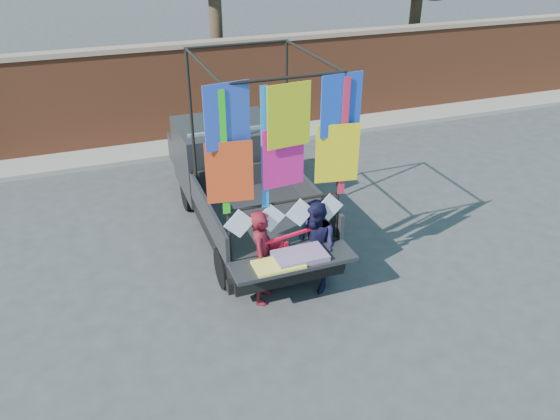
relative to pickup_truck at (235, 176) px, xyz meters
name	(u,v)px	position (x,y,z in m)	size (l,w,h in m)	color
ground	(287,272)	(0.25, -2.29, -0.91)	(90.00, 90.00, 0.00)	#38383A
brick_wall	(194,91)	(0.25, 4.71, 0.42)	(30.00, 0.45, 2.61)	brown
curb	(203,144)	(0.25, 4.01, -0.85)	(30.00, 1.20, 0.12)	gray
pickup_truck	(235,176)	(0.00, 0.00, 0.00)	(2.28, 5.74, 3.61)	black
woman	(262,257)	(-0.38, -2.83, -0.10)	(0.59, 0.39, 1.62)	maroon
man	(315,247)	(0.51, -2.84, -0.10)	(0.78, 0.61, 1.61)	#171637
streamer_bundle	(283,248)	(-0.04, -2.85, 0.01)	(0.94, 0.21, 0.65)	red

